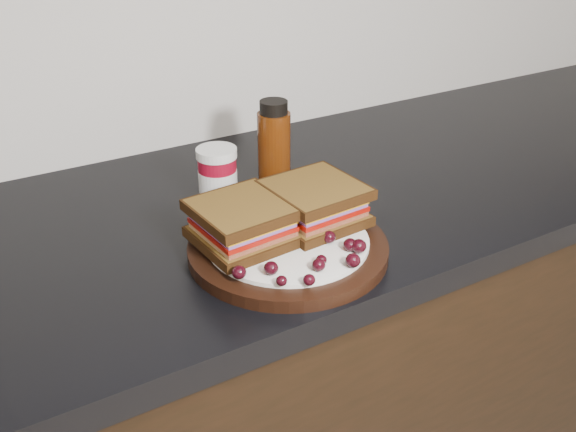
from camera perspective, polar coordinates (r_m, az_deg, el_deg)
name	(u,v)px	position (r m, az deg, el deg)	size (l,w,h in m)	color
countertop	(117,254)	(0.97, -15.00, -3.31)	(3.98, 0.60, 0.04)	black
plate	(288,248)	(0.90, 0.00, -2.86)	(0.28, 0.28, 0.02)	black
sandwich_left	(243,223)	(0.87, -4.06, -0.61)	(0.12, 0.12, 0.06)	brown
sandwich_right	(315,203)	(0.92, 2.39, 1.16)	(0.13, 0.13, 0.06)	brown
grape_0	(239,272)	(0.81, -4.38, -5.01)	(0.02, 0.02, 0.02)	black
grape_1	(271,268)	(0.81, -1.51, -4.65)	(0.02, 0.02, 0.02)	black
grape_2	(282,281)	(0.79, -0.58, -5.78)	(0.01, 0.01, 0.01)	black
grape_3	(309,280)	(0.79, 1.89, -5.69)	(0.02, 0.02, 0.01)	black
grape_4	(319,265)	(0.82, 2.74, -4.37)	(0.02, 0.02, 0.02)	black
grape_5	(321,260)	(0.83, 2.98, -3.93)	(0.01, 0.01, 0.01)	black
grape_6	(353,260)	(0.83, 5.79, -3.95)	(0.02, 0.02, 0.02)	black
grape_7	(359,246)	(0.86, 6.31, -2.67)	(0.02, 0.02, 0.02)	black
grape_8	(350,245)	(0.86, 5.55, -2.56)	(0.02, 0.02, 0.02)	black
grape_9	(329,237)	(0.88, 3.67, -1.87)	(0.02, 0.02, 0.02)	black
grape_10	(337,222)	(0.92, 4.39, -0.52)	(0.02, 0.02, 0.02)	black
grape_11	(320,218)	(0.92, 2.89, -0.18)	(0.02, 0.02, 0.02)	black
grape_12	(331,212)	(0.94, 3.81, 0.38)	(0.02, 0.02, 0.02)	black
grape_13	(303,209)	(0.95, 1.37, 0.61)	(0.02, 0.02, 0.02)	black
grape_14	(235,228)	(0.90, -4.72, -1.03)	(0.02, 0.02, 0.02)	black
grape_15	(254,237)	(0.88, -3.07, -1.86)	(0.02, 0.02, 0.02)	black
grape_16	(236,245)	(0.86, -4.64, -2.60)	(0.02, 0.02, 0.01)	black
grape_17	(239,254)	(0.84, -4.41, -3.41)	(0.02, 0.02, 0.02)	black
grape_18	(234,232)	(0.89, -4.83, -1.39)	(0.02, 0.02, 0.02)	black
grape_19	(233,234)	(0.89, -4.95, -1.63)	(0.02, 0.02, 0.02)	black
grape_20	(256,249)	(0.85, -2.84, -2.97)	(0.02, 0.02, 0.02)	black
condiment_jar	(218,176)	(1.02, -6.27, 3.53)	(0.06, 0.06, 0.09)	maroon
oil_bottle	(274,145)	(1.06, -1.25, 6.30)	(0.05, 0.05, 0.15)	#461C07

